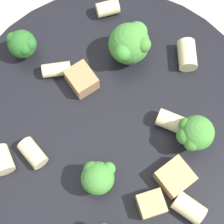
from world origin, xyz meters
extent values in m
plane|color=#BCB29E|center=(0.00, 0.00, 0.00)|extent=(2.00, 2.00, 0.00)
cylinder|color=black|center=(0.00, 0.00, 0.02)|extent=(0.29, 0.29, 0.04)
cylinder|color=silver|center=(0.00, 0.00, 0.04)|extent=(0.26, 0.26, 0.01)
torus|color=black|center=(0.00, 0.00, 0.04)|extent=(0.28, 0.28, 0.00)
cylinder|color=#9EC175|center=(-0.07, -0.02, 0.05)|extent=(0.01, 0.01, 0.01)
sphere|color=#478E38|center=(-0.07, -0.02, 0.06)|extent=(0.03, 0.03, 0.03)
sphere|color=#48842F|center=(-0.06, -0.02, 0.07)|extent=(0.01, 0.01, 0.01)
sphere|color=#438031|center=(-0.07, -0.01, 0.06)|extent=(0.01, 0.01, 0.01)
sphere|color=#498A38|center=(-0.07, -0.01, 0.06)|extent=(0.02, 0.02, 0.02)
cylinder|color=#84AD60|center=(-0.02, 0.06, 0.04)|extent=(0.01, 0.01, 0.01)
sphere|color=#478E38|center=(-0.02, 0.06, 0.06)|extent=(0.03, 0.03, 0.03)
sphere|color=green|center=(-0.03, 0.05, 0.06)|extent=(0.01, 0.01, 0.01)
sphere|color=#438A32|center=(-0.01, 0.06, 0.06)|extent=(0.01, 0.01, 0.01)
cylinder|color=#84AD60|center=(0.02, -0.06, 0.04)|extent=(0.01, 0.01, 0.01)
sphere|color=#478E38|center=(0.02, -0.06, 0.06)|extent=(0.04, 0.04, 0.04)
sphere|color=#429134|center=(0.02, -0.05, 0.07)|extent=(0.02, 0.02, 0.02)
sphere|color=#459538|center=(0.02, -0.08, 0.06)|extent=(0.02, 0.02, 0.02)
sphere|color=#488233|center=(0.01, -0.06, 0.07)|extent=(0.02, 0.02, 0.02)
cylinder|color=#9EC175|center=(0.11, -0.01, 0.04)|extent=(0.01, 0.01, 0.01)
sphere|color=#2D6B28|center=(0.11, -0.01, 0.06)|extent=(0.03, 0.03, 0.03)
sphere|color=#276927|center=(0.10, -0.01, 0.06)|extent=(0.01, 0.01, 0.01)
sphere|color=#2B6625|center=(0.12, -0.01, 0.06)|extent=(0.01, 0.01, 0.01)
sphere|color=#2B672A|center=(0.10, -0.01, 0.06)|extent=(0.01, 0.01, 0.01)
cylinder|color=beige|center=(0.07, -0.01, 0.05)|extent=(0.03, 0.03, 0.01)
cylinder|color=beige|center=(-0.05, -0.02, 0.05)|extent=(0.03, 0.02, 0.02)
cylinder|color=beige|center=(-0.03, -0.09, 0.05)|extent=(0.03, 0.03, 0.02)
cylinder|color=beige|center=(0.06, 0.09, 0.05)|extent=(0.03, 0.03, 0.02)
cylinder|color=beige|center=(0.06, -0.10, 0.05)|extent=(0.03, 0.03, 0.01)
cylinder|color=beige|center=(0.04, 0.07, 0.05)|extent=(0.03, 0.02, 0.02)
cylinder|color=beige|center=(-0.10, 0.04, 0.05)|extent=(0.03, 0.02, 0.02)
cube|color=tan|center=(0.04, -0.01, 0.05)|extent=(0.03, 0.03, 0.02)
cube|color=tan|center=(-0.07, 0.05, 0.05)|extent=(0.03, 0.03, 0.02)
cube|color=tan|center=(-0.08, 0.02, 0.05)|extent=(0.03, 0.03, 0.02)
camera|label=1|loc=(-0.06, 0.10, 0.37)|focal=60.00mm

